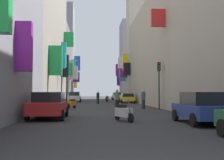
# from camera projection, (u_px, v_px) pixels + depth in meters

# --- Properties ---
(ground_plane) EXTENTS (140.00, 140.00, 0.00)m
(ground_plane) POSITION_uv_depth(u_px,v_px,m) (102.00, 105.00, 33.19)
(ground_plane) COLOR #2D2D30
(building_left_mid_b) EXTENTS (7.30, 20.04, 20.91)m
(building_left_mid_b) POSITION_uv_depth(u_px,v_px,m) (31.00, 12.00, 31.72)
(building_left_mid_b) COLOR gray
(building_left_mid_b) RESTS_ON ground
(building_left_mid_c) EXTENTS (7.33, 14.67, 12.18)m
(building_left_mid_c) POSITION_uv_depth(u_px,v_px,m) (52.00, 65.00, 48.83)
(building_left_mid_c) COLOR slate
(building_left_mid_c) RESTS_ON ground
(building_left_far) EXTENTS (7.32, 6.65, 19.65)m
(building_left_far) POSITION_uv_depth(u_px,v_px,m) (59.00, 53.00, 59.61)
(building_left_far) COLOR gray
(building_left_far) RESTS_ON ground
(building_right_mid_a) EXTENTS (7.21, 24.93, 12.21)m
(building_right_mid_a) POSITION_uv_depth(u_px,v_px,m) (167.00, 55.00, 35.09)
(building_right_mid_a) COLOR #9E9384
(building_right_mid_a) RESTS_ON ground
(building_right_mid_b) EXTENTS (7.29, 3.88, 19.13)m
(building_right_mid_b) POSITION_uv_depth(u_px,v_px,m) (144.00, 46.00, 49.58)
(building_right_mid_b) COLOR #B2A899
(building_right_mid_b) RESTS_ON ground
(building_right_mid_c) EXTENTS (7.12, 5.68, 13.73)m
(building_right_mid_c) POSITION_uv_depth(u_px,v_px,m) (140.00, 64.00, 54.23)
(building_right_mid_c) COLOR #9E9384
(building_right_mid_c) RESTS_ON ground
(building_right_far) EXTENTS (7.18, 6.92, 16.37)m
(building_right_far) POSITION_uv_depth(u_px,v_px,m) (135.00, 61.00, 60.57)
(building_right_far) COLOR gray
(building_right_far) RESTS_ON ground
(parked_car_yellow) EXTENTS (1.89, 4.06, 1.31)m
(parked_car_yellow) POSITION_uv_depth(u_px,v_px,m) (127.00, 98.00, 39.39)
(parked_car_yellow) COLOR gold
(parked_car_yellow) RESTS_ON ground
(parked_car_red) EXTENTS (1.98, 4.21, 1.50)m
(parked_car_red) POSITION_uv_depth(u_px,v_px,m) (49.00, 105.00, 16.16)
(parked_car_red) COLOR #B21E1E
(parked_car_red) RESTS_ON ground
(parked_car_silver) EXTENTS (1.90, 4.22, 1.54)m
(parked_car_silver) POSITION_uv_depth(u_px,v_px,m) (75.00, 97.00, 42.62)
(parked_car_silver) COLOR #B7B7BC
(parked_car_silver) RESTS_ON ground
(parked_car_white) EXTENTS (1.87, 4.00, 1.42)m
(parked_car_white) POSITION_uv_depth(u_px,v_px,m) (117.00, 96.00, 54.20)
(parked_car_white) COLOR white
(parked_car_white) RESTS_ON ground
(parked_car_blue) EXTENTS (1.98, 4.01, 1.50)m
(parked_car_blue) POSITION_uv_depth(u_px,v_px,m) (202.00, 107.00, 13.43)
(parked_car_blue) COLOR navy
(parked_car_blue) RESTS_ON ground
(scooter_orange) EXTENTS (0.79, 1.68, 1.13)m
(scooter_orange) POSITION_uv_depth(u_px,v_px,m) (72.00, 104.00, 25.76)
(scooter_orange) COLOR orange
(scooter_orange) RESTS_ON ground
(scooter_white) EXTENTS (0.83, 1.88, 1.13)m
(scooter_white) POSITION_uv_depth(u_px,v_px,m) (123.00, 112.00, 14.52)
(scooter_white) COLOR silver
(scooter_white) RESTS_ON ground
(scooter_red) EXTENTS (0.64, 1.87, 1.13)m
(scooter_red) POSITION_uv_depth(u_px,v_px,m) (107.00, 99.00, 45.05)
(scooter_red) COLOR red
(scooter_red) RESTS_ON ground
(scooter_black) EXTENTS (0.49, 1.83, 1.13)m
(scooter_black) POSITION_uv_depth(u_px,v_px,m) (54.00, 106.00, 20.43)
(scooter_black) COLOR black
(scooter_black) RESTS_ON ground
(pedestrian_crossing) EXTENTS (0.51, 0.51, 1.72)m
(pedestrian_crossing) POSITION_uv_depth(u_px,v_px,m) (143.00, 99.00, 25.28)
(pedestrian_crossing) COLOR #2B2B2B
(pedestrian_crossing) RESTS_ON ground
(pedestrian_near_left) EXTENTS (0.52, 0.52, 1.74)m
(pedestrian_near_left) POSITION_uv_depth(u_px,v_px,m) (117.00, 100.00, 23.36)
(pedestrian_near_left) COLOR black
(pedestrian_near_left) RESTS_ON ground
(pedestrian_near_right) EXTENTS (0.49, 0.49, 1.60)m
(pedestrian_near_right) POSITION_uv_depth(u_px,v_px,m) (98.00, 98.00, 35.75)
(pedestrian_near_right) COLOR black
(pedestrian_near_right) RESTS_ON ground
(traffic_light_near_corner) EXTENTS (0.26, 0.34, 4.11)m
(traffic_light_near_corner) POSITION_uv_depth(u_px,v_px,m) (159.00, 77.00, 24.68)
(traffic_light_near_corner) COLOR #2D2D2D
(traffic_light_near_corner) RESTS_ON ground
(traffic_light_far_corner) EXTENTS (0.26, 0.34, 3.98)m
(traffic_light_far_corner) POSITION_uv_depth(u_px,v_px,m) (62.00, 81.00, 31.49)
(traffic_light_far_corner) COLOR #2D2D2D
(traffic_light_far_corner) RESTS_ON ground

